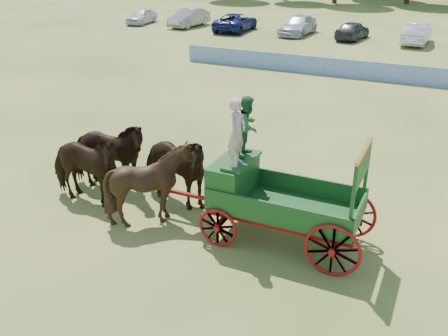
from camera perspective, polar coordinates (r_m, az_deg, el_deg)
ground at (r=13.59m, az=11.57°, el=-8.67°), size 160.00×160.00×0.00m
horse_lead_left at (r=15.36m, az=-15.70°, el=-0.04°), size 2.81×1.33×2.35m
horse_lead_right at (r=16.12m, az=-13.22°, el=1.43°), size 2.99×1.81×2.35m
horse_wheel_left at (r=14.00m, az=-8.15°, el=-1.78°), size 2.18×1.95×2.36m
horse_wheel_right at (r=14.84m, az=-5.86°, el=-0.09°), size 2.99×1.82×2.35m
farm_dray at (r=13.00m, az=4.06°, el=-1.18°), size 5.99×2.00×3.87m
sponsor_banner at (r=30.17m, az=18.58°, el=10.27°), size 26.00×0.08×1.05m
parked_cars at (r=42.64m, az=15.06°, el=14.91°), size 42.14×6.43×1.63m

